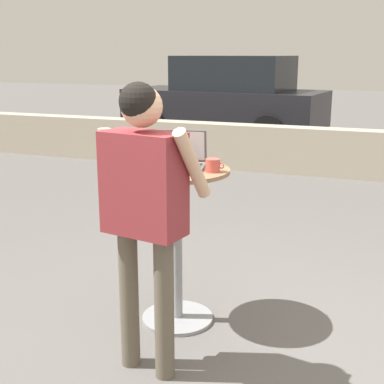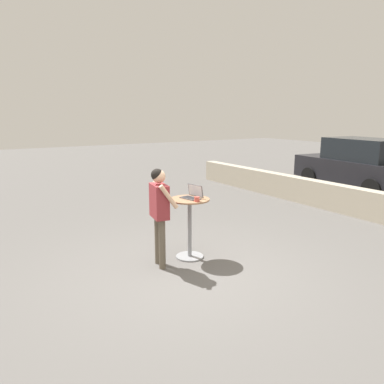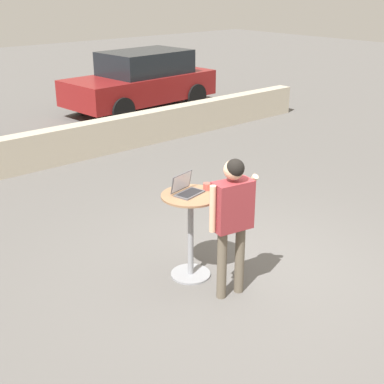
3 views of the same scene
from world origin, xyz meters
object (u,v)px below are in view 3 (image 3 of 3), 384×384
coffee_mug (207,186)px  parked_car_near_street (142,81)px  cafe_table (191,226)px  standing_person (232,211)px  laptop (186,189)px

coffee_mug → parked_car_near_street: 8.94m
cafe_table → standing_person: (0.06, -0.62, 0.38)m
standing_person → parked_car_near_street: bearing=60.1°
laptop → coffee_mug: (0.26, -0.07, -0.01)m
standing_person → parked_car_near_street: 9.55m
coffee_mug → standing_person: standing_person is taller
coffee_mug → parked_car_near_street: parked_car_near_street is taller
laptop → coffee_mug: bearing=-15.6°
standing_person → parked_car_near_street: (4.76, 8.28, -0.23)m
laptop → standing_person: 0.69m
cafe_table → coffee_mug: coffee_mug is taller
cafe_table → parked_car_near_street: 9.05m
coffee_mug → laptop: bearing=164.4°
laptop → cafe_table: bearing=-81.3°
parked_car_near_street → laptop: bearing=-122.5°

